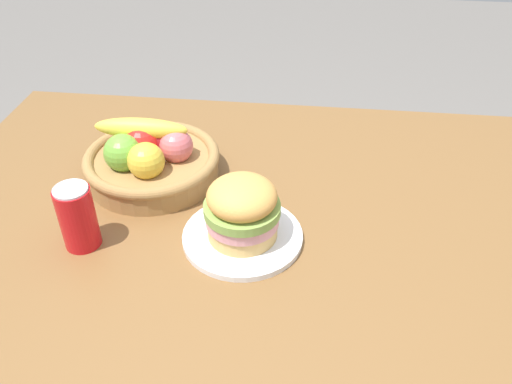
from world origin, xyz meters
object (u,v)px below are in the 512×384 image
object	(u,v)px
plate	(243,236)
soda_can	(77,217)
sandwich	(242,209)
fruit_basket	(151,158)

from	to	relation	value
plate	soda_can	xyz separation A→B (m)	(-0.29, -0.05, 0.06)
sandwich	fruit_basket	world-z (taller)	fruit_basket
sandwich	soda_can	distance (m)	0.29
sandwich	fruit_basket	bearing A→B (deg)	141.24
plate	fruit_basket	world-z (taller)	fruit_basket
sandwich	plate	bearing A→B (deg)	104.04
plate	soda_can	size ratio (longest dim) A/B	1.78
sandwich	fruit_basket	size ratio (longest dim) A/B	0.48
soda_can	plate	bearing A→B (deg)	8.93
plate	fruit_basket	distance (m)	0.29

